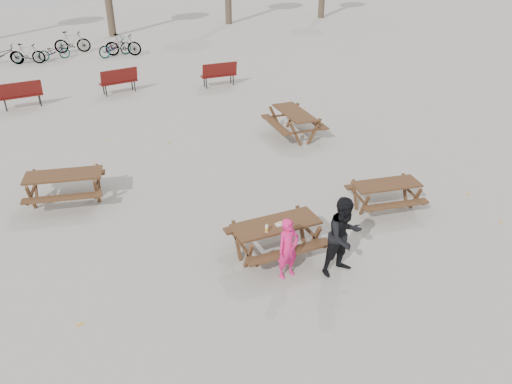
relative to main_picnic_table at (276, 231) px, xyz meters
name	(u,v)px	position (x,y,z in m)	size (l,w,h in m)	color
ground	(275,254)	(0.00, 0.00, -0.59)	(80.00, 80.00, 0.00)	gray
main_picnic_table	(276,231)	(0.00, 0.00, 0.00)	(1.80, 1.45, 0.78)	#382014
food_tray	(280,224)	(0.04, -0.10, 0.21)	(0.18, 0.11, 0.04)	white
bread_roll	(280,222)	(0.04, -0.10, 0.25)	(0.14, 0.06, 0.05)	tan
soda_bottle	(267,229)	(-0.32, -0.22, 0.26)	(0.07, 0.07, 0.17)	silver
child	(288,249)	(-0.10, -0.73, 0.05)	(0.47, 0.31, 1.28)	#E41C6D
adult	(344,236)	(0.94, -1.05, 0.24)	(0.81, 0.63, 1.66)	black
picnic_table_east	(385,196)	(3.26, 0.63, -0.24)	(1.60, 1.29, 0.69)	#382014
picnic_table_north	(66,188)	(-3.74, 4.12, -0.20)	(1.82, 1.46, 0.78)	#382014
picnic_table_far	(294,124)	(3.46, 5.69, -0.17)	(1.92, 1.54, 0.83)	#382014
park_bench_row	(81,87)	(-2.33, 12.39, -0.07)	(12.00, 1.35, 1.03)	#601613
bicycle_row	(71,48)	(-1.89, 19.68, -0.08)	(7.59, 2.84, 1.12)	black
fallen_leaves	(250,197)	(0.50, 2.50, -0.58)	(11.00, 11.00, 0.01)	gold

